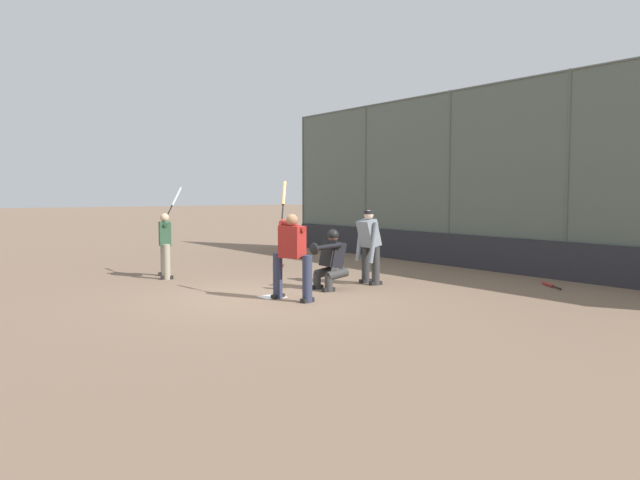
# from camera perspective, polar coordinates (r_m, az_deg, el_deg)

# --- Properties ---
(ground_plane) EXTENTS (160.00, 160.00, 0.00)m
(ground_plane) POSITION_cam_1_polar(r_m,az_deg,el_deg) (11.88, -4.40, -5.22)
(ground_plane) COLOR #7A604C
(home_plate_marker) EXTENTS (0.43, 0.43, 0.01)m
(home_plate_marker) POSITION_cam_1_polar(r_m,az_deg,el_deg) (11.88, -4.40, -5.19)
(home_plate_marker) COLOR white
(home_plate_marker) RESTS_ON ground_plane
(backstop_fence) EXTENTS (17.93, 0.08, 4.72)m
(backstop_fence) POSITION_cam_1_polar(r_m,az_deg,el_deg) (16.19, 16.38, 5.87)
(backstop_fence) COLOR #515651
(backstop_fence) RESTS_ON ground_plane
(padding_wall) EXTENTS (17.50, 0.18, 0.86)m
(padding_wall) POSITION_cam_1_polar(r_m,az_deg,el_deg) (16.17, 16.01, -1.30)
(padding_wall) COLOR #28282D
(padding_wall) RESTS_ON ground_plane
(bleachers_beyond) EXTENTS (12.50, 2.50, 1.48)m
(bleachers_beyond) POSITION_cam_1_polar(r_m,az_deg,el_deg) (17.46, 25.34, -0.96)
(bleachers_beyond) COLOR slate
(bleachers_beyond) RESTS_ON ground_plane
(batter_at_plate) EXTENTS (1.13, 0.56, 2.19)m
(batter_at_plate) POSITION_cam_1_polar(r_m,az_deg,el_deg) (11.39, -2.58, -1.23)
(batter_at_plate) COLOR #2D334C
(batter_at_plate) RESTS_ON ground_plane
(catcher_behind_plate) EXTENTS (0.65, 0.76, 1.23)m
(catcher_behind_plate) POSITION_cam_1_polar(r_m,az_deg,el_deg) (12.66, 0.91, -1.70)
(catcher_behind_plate) COLOR #333333
(catcher_behind_plate) RESTS_ON ground_plane
(umpire_home) EXTENTS (0.65, 0.42, 1.60)m
(umpire_home) POSITION_cam_1_polar(r_m,az_deg,el_deg) (13.45, 4.51, -0.43)
(umpire_home) COLOR #333333
(umpire_home) RESTS_ON ground_plane
(batter_on_deck) EXTENTS (0.84, 0.86, 2.11)m
(batter_on_deck) POSITION_cam_1_polar(r_m,az_deg,el_deg) (14.93, -13.96, -0.22)
(batter_on_deck) COLOR gray
(batter_on_deck) RESTS_ON ground_plane
(spare_bat_near_backstop) EXTENTS (0.78, 0.52, 0.07)m
(spare_bat_near_backstop) POSITION_cam_1_polar(r_m,az_deg,el_deg) (14.01, 20.23, -3.88)
(spare_bat_near_backstop) COLOR black
(spare_bat_near_backstop) RESTS_ON ground_plane
(fielding_glove_on_dirt) EXTENTS (0.30, 0.23, 0.11)m
(fielding_glove_on_dirt) POSITION_cam_1_polar(r_m,az_deg,el_deg) (16.69, -3.74, -2.27)
(fielding_glove_on_dirt) COLOR #56331E
(fielding_glove_on_dirt) RESTS_ON ground_plane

